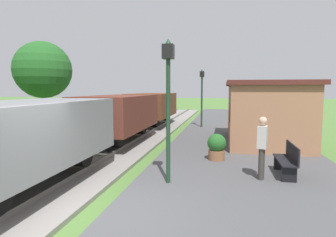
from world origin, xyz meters
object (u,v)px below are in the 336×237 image
at_px(lamp_post_near, 168,85).
at_px(lamp_post_far, 202,87).
at_px(station_hut, 265,112).
at_px(bench_near_hut, 288,159).
at_px(potted_planter, 217,146).
at_px(tree_trackside_far, 43,70).
at_px(freight_train, 119,116).
at_px(person_waiting, 262,145).

xyz_separation_m(lamp_post_near, lamp_post_far, (0.00, 11.26, 0.00)).
relative_size(station_hut, lamp_post_near, 1.57).
height_order(bench_near_hut, potted_planter, potted_planter).
height_order(station_hut, tree_trackside_far, tree_trackside_far).
height_order(potted_planter, lamp_post_far, lamp_post_far).
distance_m(potted_planter, lamp_post_near, 3.60).
distance_m(freight_train, lamp_post_far, 6.68).
bearing_deg(lamp_post_far, potted_planter, -82.16).
distance_m(station_hut, potted_planter, 4.46).
xyz_separation_m(potted_planter, lamp_post_far, (-1.18, 8.57, 2.08)).
bearing_deg(lamp_post_far, tree_trackside_far, -161.42).
xyz_separation_m(freight_train, person_waiting, (5.98, -4.99, -0.21)).
relative_size(station_hut, potted_planter, 6.33).
bearing_deg(lamp_post_far, lamp_post_near, -90.00).
height_order(person_waiting, lamp_post_near, lamp_post_near).
height_order(bench_near_hut, lamp_post_far, lamp_post_far).
bearing_deg(person_waiting, station_hut, -85.26).
bearing_deg(person_waiting, potted_planter, -43.71).
xyz_separation_m(freight_train, tree_trackside_far, (-5.61, 2.40, 2.41)).
xyz_separation_m(station_hut, lamp_post_far, (-3.25, 4.73, 1.15)).
bearing_deg(freight_train, potted_planter, -33.15).
xyz_separation_m(station_hut, person_waiting, (-0.82, -5.74, -0.47)).
height_order(freight_train, person_waiting, freight_train).
height_order(station_hut, bench_near_hut, station_hut).
bearing_deg(bench_near_hut, person_waiting, -149.51).
relative_size(bench_near_hut, lamp_post_near, 0.41).
height_order(station_hut, potted_planter, station_hut).
relative_size(lamp_post_near, lamp_post_far, 1.00).
height_order(freight_train, lamp_post_far, lamp_post_far).
distance_m(lamp_post_far, tree_trackside_far, 9.71).
bearing_deg(potted_planter, bench_near_hut, -35.78).
distance_m(bench_near_hut, person_waiting, 1.00).
relative_size(station_hut, bench_near_hut, 3.87).
bearing_deg(lamp_post_near, tree_trackside_far, 138.21).
height_order(freight_train, bench_near_hut, freight_train).
xyz_separation_m(potted_planter, tree_trackside_far, (-10.34, 5.49, 3.08)).
bearing_deg(freight_train, station_hut, 6.28).
bearing_deg(lamp_post_near, station_hut, 63.53).
bearing_deg(station_hut, lamp_post_near, -116.47).
distance_m(bench_near_hut, lamp_post_near, 4.01).
relative_size(freight_train, tree_trackside_far, 3.54).
bearing_deg(tree_trackside_far, potted_planter, -27.97).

